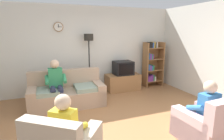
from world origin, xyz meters
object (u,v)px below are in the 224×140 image
(armchair_near_bookshelf, at_px, (206,126))
(couch, at_px, (67,94))
(person_on_couch, at_px, (56,82))
(person_in_right_armchair, at_px, (204,108))
(bookshelf, at_px, (152,63))
(tv, at_px, (123,68))
(tv_stand, at_px, (123,82))
(person_in_left_armchair, at_px, (67,127))
(floor_lamp, at_px, (89,47))

(armchair_near_bookshelf, bearing_deg, couch, 128.98)
(couch, height_order, armchair_near_bookshelf, same)
(person_on_couch, bearing_deg, couch, 22.56)
(person_on_couch, xyz_separation_m, person_in_right_armchair, (2.33, -2.36, -0.09))
(couch, bearing_deg, bookshelf, 13.21)
(tv, relative_size, bookshelf, 0.38)
(tv_stand, xyz_separation_m, person_in_left_armchair, (-2.19, -2.92, 0.34))
(tv_stand, distance_m, person_on_couch, 2.34)
(bookshelf, xyz_separation_m, floor_lamp, (-2.24, 0.03, 0.64))
(tv_stand, relative_size, person_in_right_armchair, 0.98)
(tv, height_order, person_in_right_armchair, person_in_right_armchair)
(tv, height_order, bookshelf, bookshelf)
(armchair_near_bookshelf, bearing_deg, person_on_couch, 133.65)
(tv, xyz_separation_m, person_in_right_armchair, (0.16, -3.09, -0.15))
(person_in_left_armchair, xyz_separation_m, person_in_right_armchair, (2.35, -0.20, 0.00))
(bookshelf, xyz_separation_m, person_in_left_armchair, (-3.33, -2.99, -0.20))
(person_in_left_armchair, bearing_deg, floor_lamp, 70.17)
(couch, height_order, tv, tv)
(tv, relative_size, armchair_near_bookshelf, 0.65)
(bookshelf, height_order, floor_lamp, floor_lamp)
(tv, bearing_deg, bookshelf, 4.64)
(tv_stand, relative_size, bookshelf, 0.70)
(tv_stand, height_order, floor_lamp, floor_lamp)
(tv_stand, bearing_deg, armchair_near_bookshelf, -87.05)
(person_on_couch, bearing_deg, tv, 18.67)
(floor_lamp, relative_size, person_on_couch, 1.49)
(bookshelf, relative_size, person_in_right_armchair, 1.40)
(tv_stand, relative_size, person_on_couch, 0.89)
(armchair_near_bookshelf, bearing_deg, person_in_left_armchair, 173.10)
(bookshelf, height_order, person_on_couch, bookshelf)
(couch, height_order, floor_lamp, floor_lamp)
(couch, relative_size, person_on_couch, 1.54)
(tv, height_order, person_on_couch, person_on_couch)
(person_in_right_armchair, bearing_deg, armchair_near_bookshelf, -87.05)
(person_on_couch, bearing_deg, floor_lamp, 38.58)
(armchair_near_bookshelf, bearing_deg, tv_stand, 92.95)
(person_in_right_armchair, bearing_deg, tv_stand, 92.95)
(tv, distance_m, person_on_couch, 2.29)
(floor_lamp, height_order, person_in_right_armchair, floor_lamp)
(floor_lamp, xyz_separation_m, armchair_near_bookshelf, (1.26, -3.31, -1.16))
(person_on_couch, bearing_deg, person_in_left_armchair, -90.40)
(couch, relative_size, bookshelf, 1.22)
(person_in_left_armchair, bearing_deg, bookshelf, 41.92)
(couch, height_order, tv_stand, couch)
(bookshelf, distance_m, person_on_couch, 3.42)
(couch, xyz_separation_m, tv, (1.91, 0.62, 0.44))
(armchair_near_bookshelf, bearing_deg, tv, 92.98)
(tv, bearing_deg, couch, -161.88)
(bookshelf, bearing_deg, armchair_near_bookshelf, -106.67)
(person_on_couch, bearing_deg, tv_stand, 19.25)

